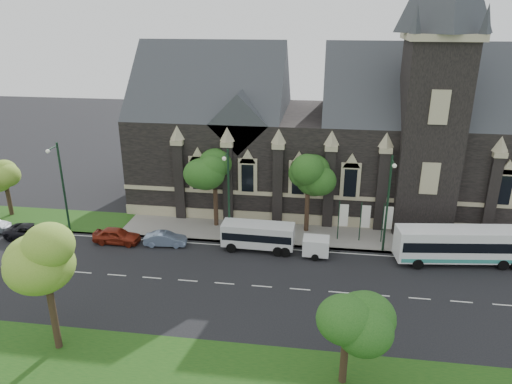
% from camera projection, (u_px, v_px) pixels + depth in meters
% --- Properties ---
extents(ground, '(160.00, 160.00, 0.00)m').
position_uv_depth(ground, '(262.00, 286.00, 37.44)').
color(ground, black).
rests_on(ground, ground).
extents(sidewalk, '(80.00, 5.00, 0.15)m').
position_uv_depth(sidewalk, '(275.00, 233.00, 46.21)').
color(sidewalk, gray).
rests_on(sidewalk, ground).
extents(museum, '(40.00, 17.70, 29.90)m').
position_uv_depth(museum, '(332.00, 131.00, 51.24)').
color(museum, black).
rests_on(museum, ground).
extents(tree_park_near, '(4.42, 4.42, 8.56)m').
position_uv_depth(tree_park_near, '(49.00, 257.00, 28.61)').
color(tree_park_near, black).
rests_on(tree_park_near, ground).
extents(tree_park_east, '(3.40, 3.40, 6.28)m').
position_uv_depth(tree_park_east, '(351.00, 313.00, 26.35)').
color(tree_park_east, black).
rests_on(tree_park_east, ground).
extents(tree_walk_right, '(4.08, 4.08, 7.80)m').
position_uv_depth(tree_walk_right, '(311.00, 175.00, 44.86)').
color(tree_walk_right, black).
rests_on(tree_walk_right, ground).
extents(tree_walk_left, '(3.91, 3.91, 7.64)m').
position_uv_depth(tree_walk_left, '(217.00, 171.00, 46.08)').
color(tree_walk_left, black).
rests_on(tree_walk_left, ground).
extents(tree_walk_far, '(3.40, 3.40, 6.28)m').
position_uv_depth(tree_walk_far, '(7.00, 174.00, 48.92)').
color(tree_walk_far, black).
rests_on(tree_walk_far, ground).
extents(street_lamp_near, '(0.36, 1.88, 9.00)m').
position_uv_depth(street_lamp_near, '(388.00, 200.00, 40.86)').
color(street_lamp_near, '#15301E').
rests_on(street_lamp_near, ground).
extents(street_lamp_mid, '(0.36, 1.88, 9.00)m').
position_uv_depth(street_lamp_mid, '(228.00, 191.00, 42.72)').
color(street_lamp_mid, '#15301E').
rests_on(street_lamp_mid, ground).
extents(street_lamp_far, '(0.36, 1.88, 9.00)m').
position_uv_depth(street_lamp_far, '(62.00, 183.00, 44.85)').
color(street_lamp_far, '#15301E').
rests_on(street_lamp_far, ground).
extents(banner_flag_left, '(0.90, 0.10, 4.00)m').
position_uv_depth(banner_flag_left, '(342.00, 217.00, 44.09)').
color(banner_flag_left, '#15301E').
rests_on(banner_flag_left, ground).
extents(banner_flag_center, '(0.90, 0.10, 4.00)m').
position_uv_depth(banner_flag_center, '(364.00, 219.00, 43.82)').
color(banner_flag_center, '#15301E').
rests_on(banner_flag_center, ground).
extents(banner_flag_right, '(0.90, 0.10, 4.00)m').
position_uv_depth(banner_flag_right, '(386.00, 220.00, 43.56)').
color(banner_flag_right, '#15301E').
rests_on(banner_flag_right, ground).
extents(tour_coach, '(11.06, 3.63, 3.17)m').
position_uv_depth(tour_coach, '(461.00, 245.00, 40.35)').
color(tour_coach, white).
rests_on(tour_coach, ground).
extents(shuttle_bus, '(6.52, 2.46, 2.49)m').
position_uv_depth(shuttle_bus, '(258.00, 235.00, 42.78)').
color(shuttle_bus, silver).
rests_on(shuttle_bus, ground).
extents(box_trailer, '(3.31, 1.95, 1.76)m').
position_uv_depth(box_trailer, '(316.00, 246.00, 41.71)').
color(box_trailer, silver).
rests_on(box_trailer, ground).
extents(sedan, '(3.97, 1.69, 1.27)m').
position_uv_depth(sedan, '(165.00, 239.00, 43.81)').
color(sedan, '#7285A5').
rests_on(sedan, ground).
extents(car_far_red, '(4.39, 1.81, 1.49)m').
position_uv_depth(car_far_red, '(117.00, 236.00, 44.23)').
color(car_far_red, maroon).
rests_on(car_far_red, ground).
extents(car_far_black, '(4.91, 2.30, 1.36)m').
position_uv_depth(car_far_black, '(31.00, 232.00, 45.19)').
color(car_far_black, black).
rests_on(car_far_black, ground).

